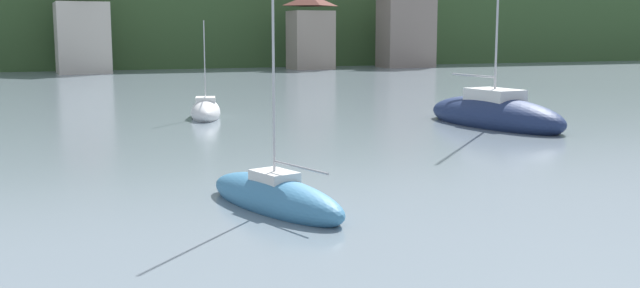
{
  "coord_description": "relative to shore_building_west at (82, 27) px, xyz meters",
  "views": [
    {
      "loc": [
        -7.01,
        32.33,
        4.03
      ],
      "look_at": [
        0.0,
        49.19,
        1.31
      ],
      "focal_mm": 41.75,
      "sensor_mm": 36.0,
      "label": 1
    }
  ],
  "objects": [
    {
      "name": "shore_building_westcentral",
      "position": [
        24.79,
        -1.06,
        -0.63
      ],
      "size": [
        4.9,
        3.89,
        8.43
      ],
      "color": "gray",
      "rests_on": "ground_plane"
    },
    {
      "name": "sailboat_far_2",
      "position": [
        1.61,
        -45.21,
        -4.42
      ],
      "size": [
        2.5,
        4.68,
        4.99
      ],
      "rotation": [
        0.0,
        0.0,
        1.31
      ],
      "color": "white",
      "rests_on": "ground_plane"
    },
    {
      "name": "wooded_hillside",
      "position": [
        16.21,
        41.04,
        0.91
      ],
      "size": [
        352.0,
        61.4,
        37.7
      ],
      "color": "#38562D",
      "rests_on": "ground_plane"
    },
    {
      "name": "shore_building_west",
      "position": [
        0.0,
        0.0,
        0.0
      ],
      "size": [
        5.37,
        6.11,
        9.74
      ],
      "color": "beige",
      "rests_on": "ground_plane"
    },
    {
      "name": "shore_building_central",
      "position": [
        37.19,
        -1.01,
        0.32
      ],
      "size": [
        6.59,
        3.99,
        10.37
      ],
      "color": "gray",
      "rests_on": "ground_plane"
    },
    {
      "name": "sailboat_mid_8",
      "position": [
        -1.49,
        -64.29,
        -4.46
      ],
      "size": [
        2.58,
        5.11,
        5.82
      ],
      "rotation": [
        0.0,
        0.0,
        1.83
      ],
      "color": "teal",
      "rests_on": "ground_plane"
    },
    {
      "name": "sailboat_far_6",
      "position": [
        12.61,
        -53.15,
        -4.25
      ],
      "size": [
        3.43,
        8.39,
        11.78
      ],
      "rotation": [
        0.0,
        0.0,
        4.8
      ],
      "color": "navy",
      "rests_on": "ground_plane"
    }
  ]
}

